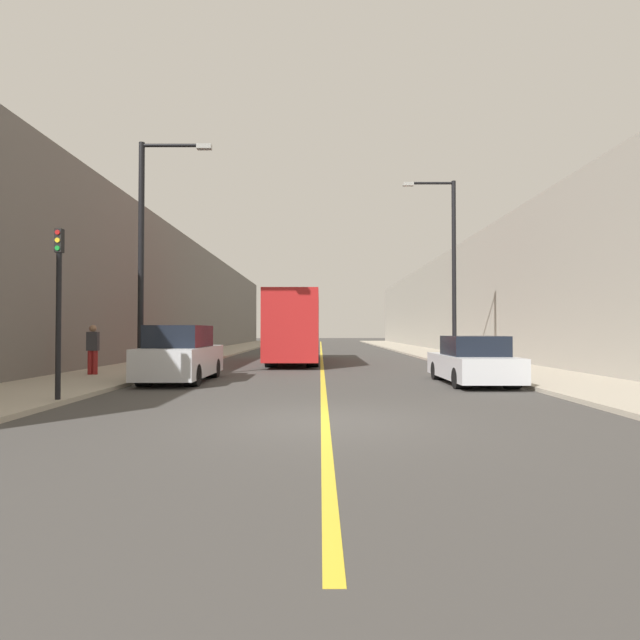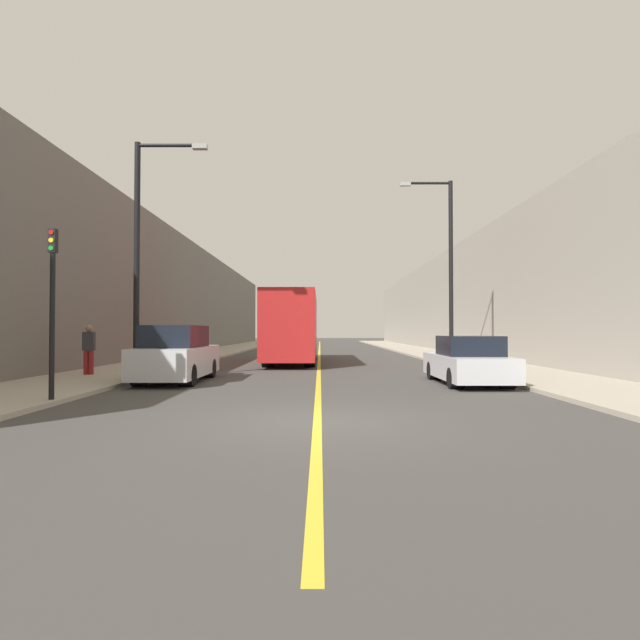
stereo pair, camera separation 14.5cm
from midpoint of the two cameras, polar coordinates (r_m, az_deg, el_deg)
The scene contains 13 objects.
ground_plane at distance 9.47m, azimuth 0.36°, elevation -11.55°, with size 200.00×200.00×0.00m, color #3F3D3A.
sidewalk_left at distance 40.12m, azimuth -11.02°, elevation -3.51°, with size 3.81×72.00×0.12m, color #A89E8C.
sidewalk_right at distance 40.13m, azimuth 11.51°, elevation -3.51°, with size 3.81×72.00×0.12m, color #A89E8C.
building_row_left at distance 41.10m, azimuth -16.35°, elevation 2.44°, with size 4.00×72.00×8.53m, color #66605B.
building_row_right at distance 41.09m, azimuth 16.83°, elevation 1.94°, with size 4.00×72.00×7.81m, color gray.
road_center_line at distance 39.35m, azimuth 0.24°, elevation -3.66°, with size 0.16×72.00×0.01m, color gold.
bus at distance 26.21m, azimuth -2.78°, elevation -0.78°, with size 2.46×10.11×3.55m.
parked_suv_left at distance 17.18m, azimuth -15.62°, elevation -3.95°, with size 1.87×4.64×1.86m.
car_right_near at distance 16.57m, azimuth 17.00°, elevation -4.65°, with size 1.89×4.43×1.53m.
street_lamp_left at distance 18.25m, azimuth -19.18°, elevation 8.21°, with size 2.49×0.24×8.04m.
street_lamp_right at distance 24.38m, azimuth 14.68°, elevation 6.55°, with size 2.49×0.24×8.64m.
traffic_light at distance 12.99m, azimuth -27.78°, elevation 1.43°, with size 0.16×0.18×3.93m.
pedestrian at distance 19.77m, azimuth -24.52°, elevation -3.01°, with size 0.39×0.25×1.78m.
Camera 2 is at (0.05, -9.32, 1.71)m, focal length 28.00 mm.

